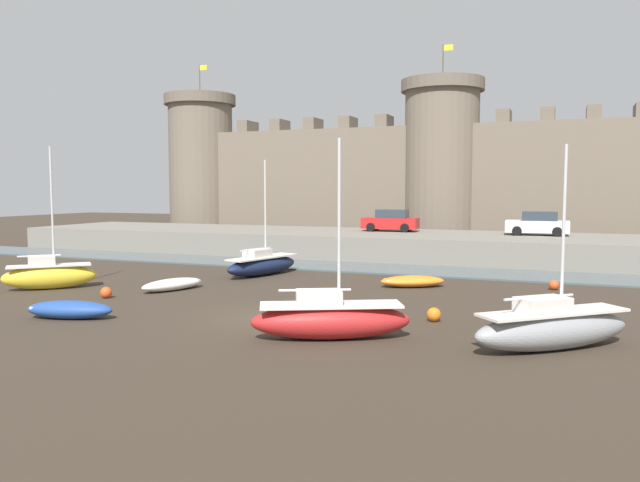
% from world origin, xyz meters
% --- Properties ---
extents(ground_plane, '(160.00, 160.00, 0.00)m').
position_xyz_m(ground_plane, '(0.00, 0.00, 0.00)').
color(ground_plane, '#382D23').
extents(water_channel, '(80.00, 4.50, 0.10)m').
position_xyz_m(water_channel, '(0.00, 15.01, 0.05)').
color(water_channel, '#47565B').
rests_on(water_channel, ground).
extents(quay_road, '(60.77, 10.00, 1.69)m').
position_xyz_m(quay_road, '(0.00, 22.26, 0.84)').
color(quay_road, slate).
rests_on(quay_road, ground).
extents(castle, '(55.90, 7.13, 17.21)m').
position_xyz_m(castle, '(-0.00, 33.90, 6.34)').
color(castle, '#706354').
rests_on(castle, ground).
extents(sailboat_foreground_left, '(5.02, 4.71, 6.18)m').
position_xyz_m(sailboat_foreground_left, '(9.93, -1.14, 0.68)').
color(sailboat_foreground_left, gray).
rests_on(sailboat_foreground_left, ground).
extents(rowboat_midflat_right, '(3.41, 2.59, 0.57)m').
position_xyz_m(rowboat_midflat_right, '(3.25, 9.14, 0.30)').
color(rowboat_midflat_right, orange).
rests_on(rowboat_midflat_right, ground).
extents(sailboat_midflat_centre, '(2.79, 5.56, 6.45)m').
position_xyz_m(sailboat_midflat_centre, '(-5.55, 10.16, 0.62)').
color(sailboat_midflat_centre, '#141E3D').
rests_on(sailboat_midflat_centre, ground).
extents(sailboat_near_channel_left, '(3.87, 3.85, 6.87)m').
position_xyz_m(sailboat_near_channel_left, '(-12.98, 2.08, 0.70)').
color(sailboat_near_channel_left, yellow).
rests_on(sailboat_near_channel_left, ground).
extents(rowboat_midflat_left, '(3.47, 1.91, 0.69)m').
position_xyz_m(rowboat_midflat_left, '(-6.97, -2.96, 0.36)').
color(rowboat_midflat_left, '#234793').
rests_on(rowboat_midflat_left, ground).
extents(sailboat_foreground_right, '(5.29, 3.57, 6.46)m').
position_xyz_m(sailboat_foreground_right, '(3.21, -2.34, 0.67)').
color(sailboat_foreground_right, red).
rests_on(sailboat_foreground_right, ground).
extents(rowboat_near_channel_right, '(2.18, 3.45, 0.56)m').
position_xyz_m(rowboat_near_channel_right, '(-7.21, 3.95, 0.30)').
color(rowboat_near_channel_right, silver).
rests_on(rowboat_near_channel_right, ground).
extents(mooring_buoy_near_channel, '(0.52, 0.52, 0.52)m').
position_xyz_m(mooring_buoy_near_channel, '(5.81, 1.54, 0.26)').
color(mooring_buoy_near_channel, orange).
rests_on(mooring_buoy_near_channel, ground).
extents(mooring_buoy_mid_mud, '(0.51, 0.51, 0.51)m').
position_xyz_m(mooring_buoy_mid_mud, '(-8.70, 1.06, 0.25)').
color(mooring_buoy_mid_mud, '#E04C1E').
rests_on(mooring_buoy_mid_mud, ground).
extents(mooring_buoy_near_shore, '(0.48, 0.48, 0.48)m').
position_xyz_m(mooring_buoy_near_shore, '(9.79, 10.75, 0.24)').
color(mooring_buoy_near_shore, '#E04C1E').
rests_on(mooring_buoy_near_shore, ground).
extents(car_quay_centre_west, '(4.15, 1.97, 1.62)m').
position_xyz_m(car_quay_centre_west, '(8.49, 23.73, 2.47)').
color(car_quay_centre_west, silver).
rests_on(car_quay_centre_west, quay_road).
extents(car_quay_east, '(4.15, 1.97, 1.62)m').
position_xyz_m(car_quay_east, '(-1.85, 24.00, 2.47)').
color(car_quay_east, red).
rests_on(car_quay_east, quay_road).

